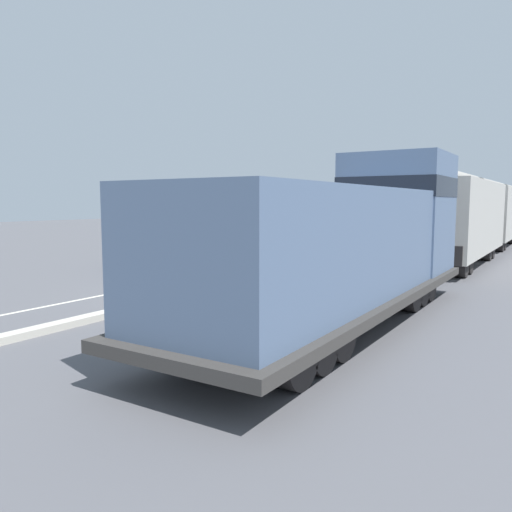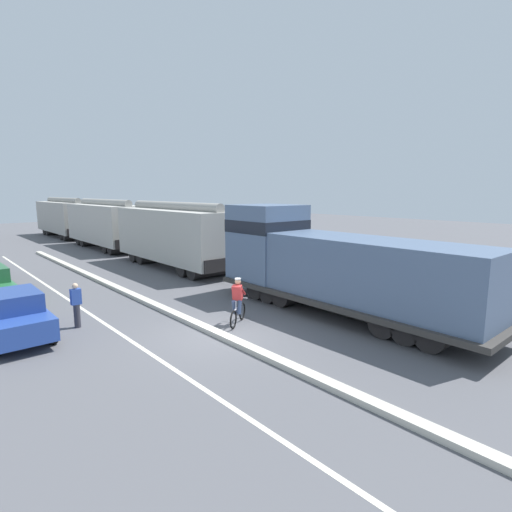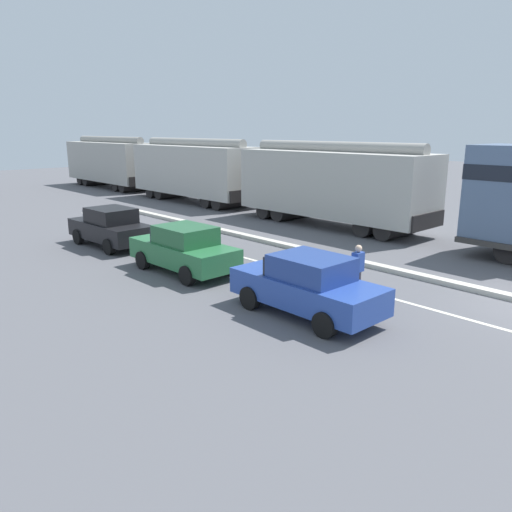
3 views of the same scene
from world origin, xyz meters
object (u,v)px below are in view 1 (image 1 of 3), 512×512
Objects in this scene: parked_car_blue at (167,249)px; hopper_car_middle at (491,214)px; hopper_car_lead at (454,219)px; hopper_car_trailing at (510,211)px; locomotive at (352,244)px; parked_car_black at (288,235)px; pedestrian_by_cars at (199,251)px; parked_car_green at (239,241)px; cyclist at (244,269)px.

hopper_car_middle is at bearing 61.70° from parked_car_blue.
hopper_car_lead and hopper_car_trailing have the same top height.
hopper_car_lead is (0.00, 12.16, 0.28)m from locomotive.
hopper_car_middle is 2.52× the size of parked_car_blue.
parked_car_black is (-10.26, 15.55, -0.98)m from locomotive.
locomotive is 9.53m from pedestrian_by_cars.
parked_car_green is (-10.29, -13.52, -1.26)m from hopper_car_middle.
parked_car_blue is at bearing -89.99° from parked_car_black.
cyclist is 5.73m from pedestrian_by_cars.
parked_car_green is 0.99× the size of parked_car_black.
cyclist is at bearing 165.13° from locomotive.
parked_car_black is (-10.26, -19.81, -1.26)m from hopper_car_trailing.
parked_car_blue is (-10.26, 4.70, -0.98)m from locomotive.
hopper_car_middle reaches higher than parked_car_black.
hopper_car_trailing is 2.51× the size of parked_car_green.
parked_car_green is (-10.29, 10.23, -0.98)m from locomotive.
parked_car_blue is (-10.26, -30.66, -1.26)m from hopper_car_trailing.
hopper_car_middle is at bearing 38.65° from parked_car_black.
parked_car_blue is at bearing -118.30° from hopper_car_middle.
hopper_car_middle is 13.20m from parked_car_black.
pedestrian_by_cars is (-8.33, -30.84, -1.23)m from hopper_car_trailing.
hopper_car_lead is 2.52× the size of parked_car_blue.
pedestrian_by_cars is at bearing -71.16° from parked_car_green.
locomotive is 11.33m from parked_car_blue.
parked_car_green is (-10.29, -1.92, -1.26)m from hopper_car_lead.
parked_car_green is 2.47× the size of cyclist.
parked_car_blue is at bearing 150.24° from cyclist.
hopper_car_lead is at bearing 71.15° from cyclist.
hopper_car_trailing is 2.49× the size of parked_car_black.
parked_car_blue is 7.43m from cyclist.
cyclist reaches higher than parked_car_blue.
locomotive is 2.76× the size of parked_car_blue.
hopper_car_trailing is 22.34m from parked_car_black.
locomotive is 23.76m from hopper_car_middle.
hopper_car_lead is 6.54× the size of pedestrian_by_cars.
parked_car_blue is (-10.26, -19.06, -1.26)m from hopper_car_middle.
parked_car_black is at bearing 113.93° from cyclist.
parked_car_black is 11.20m from pedestrian_by_cars.
hopper_car_trailing reaches higher than cyclist.
parked_car_blue is 2.59× the size of pedestrian_by_cars.
hopper_car_lead is 11.60m from hopper_car_middle.
hopper_car_middle is 23.10m from cyclist.
pedestrian_by_cars is at bearing 151.57° from locomotive.
locomotive is 12.16m from hopper_car_lead.
hopper_car_lead is 12.74m from parked_car_blue.
hopper_car_trailing reaches higher than parked_car_black.
hopper_car_lead is 10.88m from parked_car_black.
hopper_car_lead is at bearing -90.00° from hopper_car_trailing.
hopper_car_trailing is at bearing 71.50° from parked_car_blue.
locomotive is 1.10× the size of hopper_car_lead.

